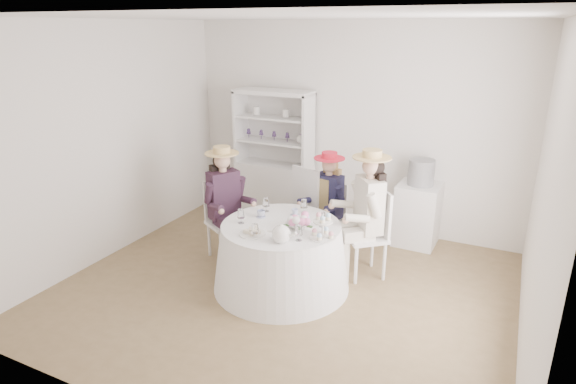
% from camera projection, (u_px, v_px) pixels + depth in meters
% --- Properties ---
extents(ground, '(4.50, 4.50, 0.00)m').
position_uv_depth(ground, '(284.00, 289.00, 5.07)').
color(ground, brown).
rests_on(ground, ground).
extents(ceiling, '(4.50, 4.50, 0.00)m').
position_uv_depth(ceiling, '(283.00, 17.00, 4.19)').
color(ceiling, white).
rests_on(ceiling, wall_back).
extents(wall_back, '(4.50, 0.00, 4.50)m').
position_uv_depth(wall_back, '(351.00, 128.00, 6.33)').
color(wall_back, white).
rests_on(wall_back, ground).
extents(wall_front, '(4.50, 0.00, 4.50)m').
position_uv_depth(wall_front, '(138.00, 247.00, 2.93)').
color(wall_front, white).
rests_on(wall_front, ground).
extents(wall_left, '(0.00, 4.50, 4.50)m').
position_uv_depth(wall_left, '(109.00, 142.00, 5.55)').
color(wall_left, white).
rests_on(wall_left, ground).
extents(wall_right, '(0.00, 4.50, 4.50)m').
position_uv_depth(wall_right, '(545.00, 201.00, 3.70)').
color(wall_right, white).
rests_on(wall_right, ground).
extents(tea_table, '(1.43, 1.43, 0.71)m').
position_uv_depth(tea_table, '(281.00, 256.00, 5.02)').
color(tea_table, white).
rests_on(tea_table, ground).
extents(hutch, '(1.14, 0.57, 1.82)m').
position_uv_depth(hutch, '(275.00, 174.00, 6.77)').
color(hutch, silver).
rests_on(hutch, ground).
extents(side_table, '(0.52, 0.52, 0.78)m').
position_uv_depth(side_table, '(417.00, 214.00, 6.02)').
color(side_table, silver).
rests_on(side_table, ground).
extents(hatbox, '(0.40, 0.40, 0.31)m').
position_uv_depth(hatbox, '(421.00, 172.00, 5.84)').
color(hatbox, black).
rests_on(hatbox, side_table).
extents(guest_left, '(0.58, 0.53, 1.36)m').
position_uv_depth(guest_left, '(225.00, 197.00, 5.52)').
color(guest_left, silver).
rests_on(guest_left, ground).
extents(guest_mid, '(0.48, 0.51, 1.26)m').
position_uv_depth(guest_mid, '(327.00, 198.00, 5.63)').
color(guest_mid, silver).
rests_on(guest_mid, ground).
extents(guest_right, '(0.61, 0.59, 1.43)m').
position_uv_depth(guest_right, '(367.00, 207.00, 5.10)').
color(guest_right, silver).
rests_on(guest_right, ground).
extents(spare_chair, '(0.55, 0.55, 1.05)m').
position_uv_depth(spare_chair, '(312.00, 204.00, 5.87)').
color(spare_chair, silver).
rests_on(spare_chair, ground).
extents(teacup_a, '(0.11, 0.11, 0.07)m').
position_uv_depth(teacup_a, '(261.00, 214.00, 5.08)').
color(teacup_a, white).
rests_on(teacup_a, tea_table).
extents(teacup_b, '(0.10, 0.10, 0.07)m').
position_uv_depth(teacup_b, '(295.00, 213.00, 5.12)').
color(teacup_b, white).
rests_on(teacup_b, tea_table).
extents(teacup_c, '(0.10, 0.10, 0.06)m').
position_uv_depth(teacup_c, '(306.00, 218.00, 4.98)').
color(teacup_c, white).
rests_on(teacup_c, tea_table).
extents(flower_bowl, '(0.26, 0.26, 0.06)m').
position_uv_depth(flower_bowl, '(299.00, 225.00, 4.81)').
color(flower_bowl, white).
rests_on(flower_bowl, tea_table).
extents(flower_arrangement, '(0.21, 0.21, 0.08)m').
position_uv_depth(flower_arrangement, '(298.00, 220.00, 4.75)').
color(flower_arrangement, pink).
rests_on(flower_arrangement, tea_table).
extents(table_teapot, '(0.25, 0.18, 0.19)m').
position_uv_depth(table_teapot, '(281.00, 234.00, 4.48)').
color(table_teapot, white).
rests_on(table_teapot, tea_table).
extents(sandwich_plate, '(0.26, 0.26, 0.06)m').
position_uv_depth(sandwich_plate, '(252.00, 233.00, 4.67)').
color(sandwich_plate, white).
rests_on(sandwich_plate, tea_table).
extents(cupcake_stand, '(0.25, 0.25, 0.24)m').
position_uv_depth(cupcake_stand, '(323.00, 229.00, 4.57)').
color(cupcake_stand, white).
rests_on(cupcake_stand, tea_table).
extents(stemware_set, '(0.86, 0.90, 0.15)m').
position_uv_depth(stemware_set, '(281.00, 218.00, 4.87)').
color(stemware_set, white).
rests_on(stemware_set, tea_table).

